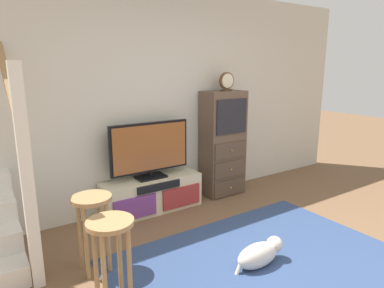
{
  "coord_description": "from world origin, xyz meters",
  "views": [
    {
      "loc": [
        -2.05,
        -1.33,
        1.75
      ],
      "look_at": [
        0.14,
        1.98,
        0.84
      ],
      "focal_mm": 31.52,
      "sensor_mm": 36.0,
      "label": 1
    }
  ],
  "objects_px": {
    "side_cabinet": "(223,144)",
    "desk_clock": "(227,82)",
    "television": "(150,149)",
    "dog": "(260,254)",
    "bar_stool_far": "(93,216)",
    "media_console": "(152,195)",
    "bar_stool_near": "(111,243)"
  },
  "relations": [
    {
      "from": "desk_clock",
      "to": "bar_stool_near",
      "type": "bearing_deg",
      "value": -147.48
    },
    {
      "from": "television",
      "to": "bar_stool_near",
      "type": "height_order",
      "value": "television"
    },
    {
      "from": "television",
      "to": "side_cabinet",
      "type": "relative_size",
      "value": 0.7
    },
    {
      "from": "side_cabinet",
      "to": "bar_stool_near",
      "type": "xyz_separation_m",
      "value": [
        -2.13,
        -1.39,
        -0.2
      ]
    },
    {
      "from": "television",
      "to": "bar_stool_far",
      "type": "height_order",
      "value": "television"
    },
    {
      "from": "media_console",
      "to": "bar_stool_near",
      "type": "bearing_deg",
      "value": -126.54
    },
    {
      "from": "side_cabinet",
      "to": "television",
      "type": "bearing_deg",
      "value": 179.29
    },
    {
      "from": "media_console",
      "to": "side_cabinet",
      "type": "relative_size",
      "value": 0.86
    },
    {
      "from": "bar_stool_far",
      "to": "dog",
      "type": "distance_m",
      "value": 1.51
    },
    {
      "from": "television",
      "to": "bar_stool_far",
      "type": "relative_size",
      "value": 1.46
    },
    {
      "from": "dog",
      "to": "television",
      "type": "bearing_deg",
      "value": 99.24
    },
    {
      "from": "bar_stool_far",
      "to": "television",
      "type": "bearing_deg",
      "value": 41.35
    },
    {
      "from": "media_console",
      "to": "bar_stool_near",
      "type": "relative_size",
      "value": 1.78
    },
    {
      "from": "side_cabinet",
      "to": "bar_stool_near",
      "type": "bearing_deg",
      "value": -146.85
    },
    {
      "from": "side_cabinet",
      "to": "desk_clock",
      "type": "xyz_separation_m",
      "value": [
        0.03,
        -0.01,
        0.84
      ]
    },
    {
      "from": "side_cabinet",
      "to": "desk_clock",
      "type": "distance_m",
      "value": 0.84
    },
    {
      "from": "media_console",
      "to": "side_cabinet",
      "type": "height_order",
      "value": "side_cabinet"
    },
    {
      "from": "desk_clock",
      "to": "dog",
      "type": "relative_size",
      "value": 0.45
    },
    {
      "from": "media_console",
      "to": "bar_stool_far",
      "type": "bearing_deg",
      "value": -139.45
    },
    {
      "from": "media_console",
      "to": "television",
      "type": "distance_m",
      "value": 0.58
    },
    {
      "from": "side_cabinet",
      "to": "dog",
      "type": "bearing_deg",
      "value": -117.71
    },
    {
      "from": "media_console",
      "to": "side_cabinet",
      "type": "distance_m",
      "value": 1.22
    },
    {
      "from": "television",
      "to": "desk_clock",
      "type": "relative_size",
      "value": 4.15
    },
    {
      "from": "side_cabinet",
      "to": "dog",
      "type": "relative_size",
      "value": 2.65
    },
    {
      "from": "side_cabinet",
      "to": "desk_clock",
      "type": "height_order",
      "value": "desk_clock"
    },
    {
      "from": "desk_clock",
      "to": "bar_stool_far",
      "type": "bearing_deg",
      "value": -158.39
    },
    {
      "from": "desk_clock",
      "to": "bar_stool_far",
      "type": "xyz_separation_m",
      "value": [
        -2.12,
        -0.84,
        -1.05
      ]
    },
    {
      "from": "television",
      "to": "dog",
      "type": "relative_size",
      "value": 1.86
    },
    {
      "from": "side_cabinet",
      "to": "dog",
      "type": "height_order",
      "value": "side_cabinet"
    },
    {
      "from": "desk_clock",
      "to": "dog",
      "type": "height_order",
      "value": "desk_clock"
    },
    {
      "from": "side_cabinet",
      "to": "bar_stool_far",
      "type": "height_order",
      "value": "side_cabinet"
    },
    {
      "from": "desk_clock",
      "to": "bar_stool_far",
      "type": "relative_size",
      "value": 0.35
    }
  ]
}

